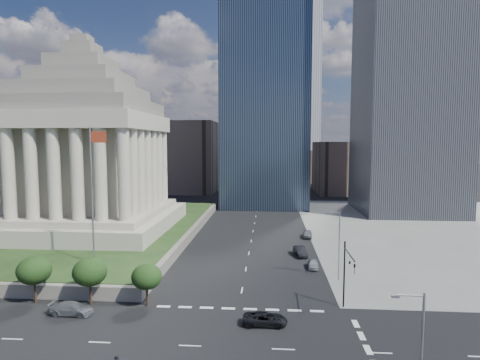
# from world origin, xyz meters

# --- Properties ---
(ground) EXTENTS (500.00, 500.00, 0.00)m
(ground) POSITION_xyz_m (0.00, 100.00, 0.00)
(ground) COLOR black
(ground) RESTS_ON ground
(sidewalk_ne) EXTENTS (68.00, 90.00, 0.03)m
(sidewalk_ne) POSITION_xyz_m (46.00, 60.00, 0.01)
(sidewalk_ne) COLOR slate
(sidewalk_ne) RESTS_ON ground
(plaza_terrace) EXTENTS (66.00, 70.00, 1.80)m
(plaza_terrace) POSITION_xyz_m (-45.00, 50.00, 0.90)
(plaza_terrace) COLOR #605B52
(plaza_terrace) RESTS_ON ground
(plaza_lawn) EXTENTS (64.00, 68.00, 0.10)m
(plaza_lawn) POSITION_xyz_m (-45.00, 50.00, 1.85)
(plaza_lawn) COLOR #1B3315
(plaza_lawn) RESTS_ON plaza_terrace
(war_memorial) EXTENTS (34.00, 34.00, 39.00)m
(war_memorial) POSITION_xyz_m (-34.00, 48.00, 21.40)
(war_memorial) COLOR #AFA693
(war_memorial) RESTS_ON plaza_lawn
(flagpole) EXTENTS (2.52, 0.24, 20.00)m
(flagpole) POSITION_xyz_m (-21.83, 24.00, 13.11)
(flagpole) COLOR slate
(flagpole) RESTS_ON plaza_lawn
(midrise_glass) EXTENTS (26.00, 26.00, 60.00)m
(midrise_glass) POSITION_xyz_m (2.00, 95.00, 30.00)
(midrise_glass) COLOR black
(midrise_glass) RESTS_ON ground
(highrise_ne) EXTENTS (26.00, 28.00, 100.00)m
(highrise_ne) POSITION_xyz_m (42.00, 85.00, 50.00)
(highrise_ne) COLOR black
(highrise_ne) RESTS_ON ground
(building_filler_ne) EXTENTS (20.00, 30.00, 20.00)m
(building_filler_ne) POSITION_xyz_m (32.00, 130.00, 10.00)
(building_filler_ne) COLOR brown
(building_filler_ne) RESTS_ON ground
(building_filler_nw) EXTENTS (24.00, 30.00, 28.00)m
(building_filler_nw) POSITION_xyz_m (-30.00, 130.00, 14.00)
(building_filler_nw) COLOR brown
(building_filler_nw) RESTS_ON ground
(traffic_signal_ne) EXTENTS (0.30, 5.74, 8.00)m
(traffic_signal_ne) POSITION_xyz_m (12.50, 13.70, 5.25)
(traffic_signal_ne) COLOR black
(traffic_signal_ne) RESTS_ON ground
(street_lamp_south) EXTENTS (2.13, 0.22, 10.00)m
(street_lamp_south) POSITION_xyz_m (13.33, -6.00, 5.66)
(street_lamp_south) COLOR slate
(street_lamp_south) RESTS_ON ground
(street_lamp_north) EXTENTS (2.13, 0.22, 10.00)m
(street_lamp_north) POSITION_xyz_m (13.33, 25.00, 5.66)
(street_lamp_north) COLOR slate
(street_lamp_north) RESTS_ON ground
(pickup_truck) EXTENTS (4.84, 2.28, 1.34)m
(pickup_truck) POSITION_xyz_m (3.19, 10.00, 0.67)
(pickup_truck) COLOR black
(pickup_truck) RESTS_ON ground
(suv_grey) EXTENTS (2.22, 5.04, 1.44)m
(suv_grey) POSITION_xyz_m (-18.88, 11.00, 0.72)
(suv_grey) COLOR slate
(suv_grey) RESTS_ON ground
(parked_sedan_near) EXTENTS (1.88, 4.09, 1.36)m
(parked_sedan_near) POSITION_xyz_m (10.48, 30.17, 0.68)
(parked_sedan_near) COLOR gray
(parked_sedan_near) RESTS_ON ground
(parked_sedan_mid) EXTENTS (4.97, 2.34, 1.57)m
(parked_sedan_mid) POSITION_xyz_m (9.00, 37.16, 0.79)
(parked_sedan_mid) COLOR black
(parked_sedan_mid) RESTS_ON ground
(parked_sedan_far) EXTENTS (2.26, 4.63, 1.52)m
(parked_sedan_far) POSITION_xyz_m (11.50, 50.84, 0.76)
(parked_sedan_far) COLOR slate
(parked_sedan_far) RESTS_ON ground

